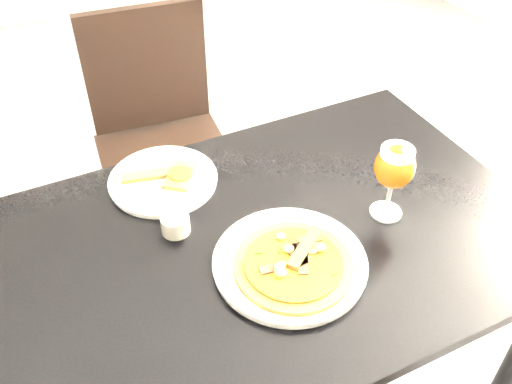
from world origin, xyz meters
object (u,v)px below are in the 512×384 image
dining_table (273,262)px  chair_far (161,139)px  pizza (294,264)px  beer_glass (395,167)px

dining_table → chair_far: (0.01, 0.78, -0.15)m
pizza → beer_glass: size_ratio=1.31×
chair_far → dining_table: bearing=-82.6°
dining_table → pizza: bearing=-97.2°
pizza → beer_glass: 0.31m
dining_table → beer_glass: bearing=-11.1°
dining_table → chair_far: size_ratio=1.33×
chair_far → pizza: (-0.03, -0.90, 0.26)m
dining_table → beer_glass: 0.35m
chair_far → beer_glass: bearing=-65.2°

